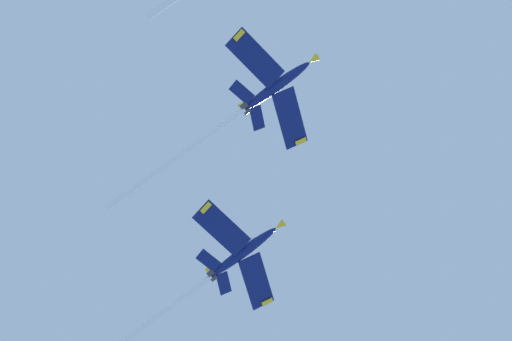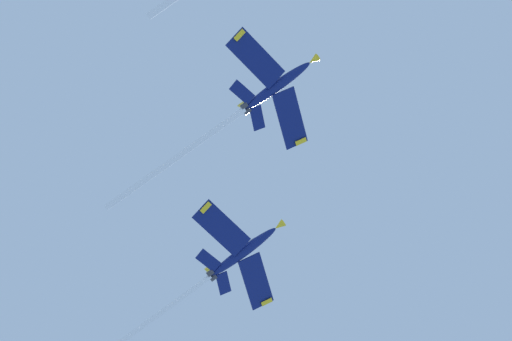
{
  "view_description": "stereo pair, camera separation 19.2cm",
  "coord_description": "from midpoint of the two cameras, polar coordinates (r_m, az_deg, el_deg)",
  "views": [
    {
      "loc": [
        -20.68,
        4.42,
        1.79
      ],
      "look_at": [
        -3.94,
        57.51,
        109.5
      ],
      "focal_mm": 58.01,
      "sensor_mm": 36.0,
      "label": 1
    },
    {
      "loc": [
        -20.87,
        4.48,
        1.79
      ],
      "look_at": [
        -3.94,
        57.51,
        109.5
      ],
      "focal_mm": 58.01,
      "sensor_mm": 36.0,
      "label": 2
    }
  ],
  "objects": [
    {
      "name": "jet_second",
      "position": [
        119.07,
        -0.55,
        4.41
      ],
      "size": [
        26.48,
        27.04,
        16.9
      ],
      "color": "navy"
    },
    {
      "name": "jet_third",
      "position": [
        122.48,
        -2.58,
        -6.91
      ],
      "size": [
        28.27,
        28.64,
        17.75
      ],
      "color": "navy"
    }
  ]
}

